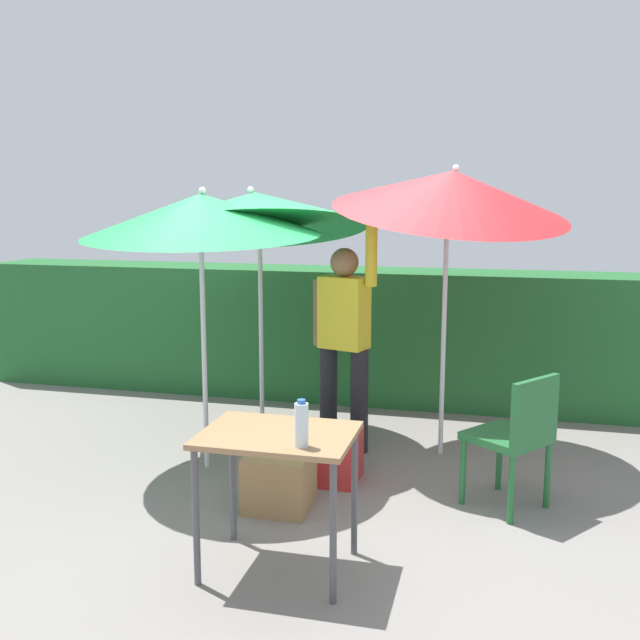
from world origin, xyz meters
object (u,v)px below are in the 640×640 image
object	(u,v)px
umbrella_orange	(452,192)
umbrella_yellow	(255,212)
folding_table	(278,450)
person_vendor	(344,333)
chair_plastic	(516,433)
bottle_water	(301,424)
crate_cardboard	(279,481)
umbrella_rainbow	(202,215)
cooler_box	(318,454)

from	to	relation	value
umbrella_orange	umbrella_yellow	world-z (taller)	umbrella_orange
umbrella_yellow	folding_table	size ratio (longest dim) A/B	2.85
person_vendor	chair_plastic	bearing A→B (deg)	-33.19
chair_plastic	bottle_water	bearing A→B (deg)	-129.86
crate_cardboard	folding_table	bearing A→B (deg)	-72.80
umbrella_yellow	person_vendor	xyz separation A→B (m)	(0.75, -0.10, -0.93)
umbrella_rainbow	cooler_box	world-z (taller)	umbrella_rainbow
person_vendor	folding_table	world-z (taller)	person_vendor
umbrella_orange	folding_table	size ratio (longest dim) A/B	3.02
chair_plastic	folding_table	xyz separation A→B (m)	(-1.24, -1.09, 0.16)
umbrella_orange	chair_plastic	world-z (taller)	umbrella_orange
person_vendor	folding_table	bearing A→B (deg)	-88.02
person_vendor	cooler_box	distance (m)	1.00
umbrella_orange	bottle_water	distance (m)	2.54
person_vendor	umbrella_orange	bearing A→B (deg)	6.46
umbrella_orange	person_vendor	size ratio (longest dim) A/B	1.28
umbrella_yellow	cooler_box	size ratio (longest dim) A/B	3.84
cooler_box	bottle_water	bearing A→B (deg)	-78.74
umbrella_rainbow	cooler_box	size ratio (longest dim) A/B	3.49
person_vendor	cooler_box	xyz separation A→B (m)	(-0.04, -0.66, -0.75)
umbrella_orange	chair_plastic	xyz separation A→B (m)	(0.52, -0.94, -1.51)
cooler_box	folding_table	bearing A→B (deg)	-85.03
cooler_box	crate_cardboard	bearing A→B (deg)	-102.61
bottle_water	cooler_box	bearing A→B (deg)	101.26
umbrella_rainbow	umbrella_orange	size ratio (longest dim) A/B	0.86
umbrella_rainbow	umbrella_yellow	distance (m)	0.75
umbrella_rainbow	umbrella_yellow	xyz separation A→B (m)	(0.14, 0.73, 0.01)
bottle_water	umbrella_yellow	bearing A→B (deg)	114.22
crate_cardboard	bottle_water	distance (m)	1.23
umbrella_yellow	chair_plastic	distance (m)	2.64
umbrella_orange	cooler_box	size ratio (longest dim) A/B	4.06
person_vendor	folding_table	xyz separation A→B (m)	(0.07, -1.94, -0.26)
umbrella_orange	chair_plastic	bearing A→B (deg)	-61.28
umbrella_yellow	crate_cardboard	size ratio (longest dim) A/B	5.61
chair_plastic	person_vendor	bearing A→B (deg)	146.81
umbrella_rainbow	folding_table	size ratio (longest dim) A/B	2.59
chair_plastic	bottle_water	size ratio (longest dim) A/B	3.71
crate_cardboard	bottle_water	world-z (taller)	bottle_water
umbrella_yellow	cooler_box	world-z (taller)	umbrella_yellow
umbrella_orange	chair_plastic	size ratio (longest dim) A/B	2.71
crate_cardboard	chair_plastic	bearing A→B (deg)	13.20
person_vendor	bottle_water	size ratio (longest dim) A/B	7.83
umbrella_rainbow	folding_table	bearing A→B (deg)	-53.68
cooler_box	person_vendor	bearing A→B (deg)	86.18
umbrella_yellow	bottle_water	xyz separation A→B (m)	(1.00, -2.22, -0.98)
umbrella_rainbow	bottle_water	distance (m)	2.11
person_vendor	bottle_water	xyz separation A→B (m)	(0.25, -2.12, -0.05)
umbrella_rainbow	person_vendor	distance (m)	1.43
cooler_box	folding_table	size ratio (longest dim) A/B	0.74
bottle_water	umbrella_orange	bearing A→B (deg)	76.22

